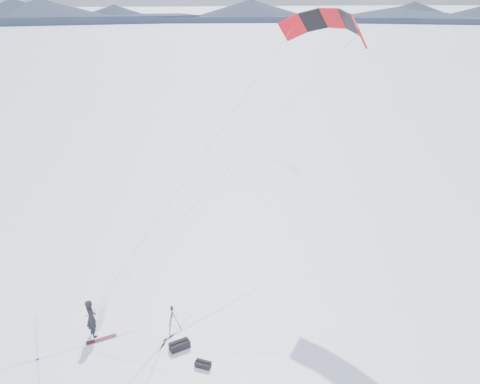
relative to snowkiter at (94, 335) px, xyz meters
name	(u,v)px	position (x,y,z in m)	size (l,w,h in m)	color
ground	(138,356)	(1.80, -2.12, 0.00)	(1800.00, 1800.00, 0.00)	white
horizon_hills	(133,304)	(1.80, -2.12, 2.79)	(704.47, 706.88, 8.00)	#1C1F35
snow_tracks	(124,365)	(1.15, -2.47, 0.00)	(14.76, 10.25, 0.01)	silver
snowkiter	(94,335)	(0.00, 0.00, 0.00)	(0.71, 0.47, 1.96)	black
snowboard	(101,339)	(0.32, -0.46, 0.02)	(1.37, 0.25, 0.04)	maroon
tripod	(172,316)	(3.63, -0.91, 0.88)	(0.65, 0.69, 1.36)	black
gear_bag_a	(180,345)	(3.66, -2.23, 0.18)	(0.98, 0.59, 0.41)	black
gear_bag_b	(203,364)	(4.37, -3.68, 0.14)	(0.74, 0.69, 0.31)	black
power_kite	(326,26)	(13.86, 4.58, 13.35)	(15.29, 7.45, 13.09)	red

